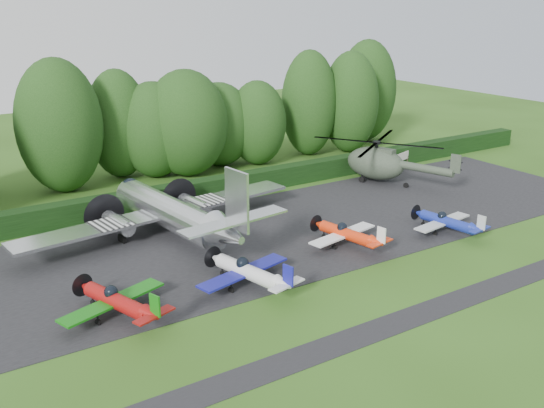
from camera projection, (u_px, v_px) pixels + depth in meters
ground at (332, 285)px, 40.53m from camera, size 160.00×160.00×0.00m
apron at (255, 238)px, 48.53m from camera, size 70.00×18.00×0.01m
taxiway_verge at (394, 324)px, 35.72m from camera, size 70.00×2.00×0.00m
hedgerow at (196, 201)px, 57.33m from camera, size 90.00×1.60×2.00m
transport_plane at (171, 213)px, 47.83m from camera, size 24.31×18.64×7.79m
light_plane_red at (118, 301)px, 36.04m from camera, size 6.99×7.34×2.68m
light_plane_white at (249, 272)px, 39.87m from camera, size 7.15×7.51×2.75m
light_plane_orange at (347, 234)px, 46.59m from camera, size 6.50×6.83×2.50m
light_plane_blue at (447, 222)px, 49.29m from camera, size 6.17×6.48×2.37m
helicopter at (376, 160)px, 62.67m from camera, size 13.45×15.75×4.33m
sign_board at (402, 157)px, 68.73m from camera, size 2.95×0.11×1.66m
tree_1 at (118, 124)px, 63.54m from camera, size 6.65×6.65×11.49m
tree_2 at (59, 126)px, 58.35m from camera, size 8.24×8.24×13.11m
tree_3 at (350, 102)px, 74.10m from camera, size 6.95×6.95×12.39m
tree_5 at (186, 123)px, 64.18m from camera, size 8.86×8.86×11.37m
tree_6 at (367, 91)px, 80.28m from camera, size 7.74×7.74×13.31m
tree_8 at (309, 103)px, 72.59m from camera, size 6.66×6.66×12.64m
tree_10 at (257, 123)px, 68.82m from camera, size 6.58×6.58×9.63m
tree_11 at (154, 130)px, 63.84m from camera, size 7.51×7.51×10.19m
tree_12 at (219, 124)px, 68.39m from camera, size 7.77×7.77×9.48m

